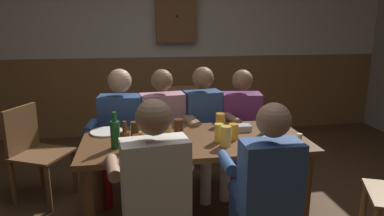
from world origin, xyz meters
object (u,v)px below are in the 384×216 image
(chair_empty_near_right, at_px, (34,150))
(pint_glass_8, at_px, (135,131))
(bottle_3, at_px, (125,141))
(pint_glass_7, at_px, (166,129))
(pint_glass_1, at_px, (219,133))
(table_candle, at_px, (300,139))
(pint_glass_6, at_px, (233,132))
(pint_glass_3, at_px, (166,124))
(condiment_caddy, at_px, (242,128))
(plate_0, at_px, (274,140))
(person_2, at_px, (206,125))
(pint_glass_2, at_px, (179,128))
(bottle_1, at_px, (115,134))
(person_0, at_px, (121,127))
(dining_table, at_px, (195,152))
(person_5, at_px, (265,181))
(pint_glass_5, at_px, (137,142))
(person_4, at_px, (153,187))
(pint_glass_4, at_px, (220,120))
(pint_glass_0, at_px, (226,136))
(person_1, at_px, (165,127))
(plate_1, at_px, (107,132))
(person_3, at_px, (242,124))
(bottle_0, at_px, (267,122))
(chair_empty_near_left, at_px, (183,122))
(wall_dart_cabinet, at_px, (176,16))
(bottle_2, at_px, (144,143))

(chair_empty_near_right, bearing_deg, pint_glass_8, 82.40)
(bottle_3, distance_m, pint_glass_7, 0.41)
(bottle_3, distance_m, pint_glass_1, 0.71)
(table_candle, distance_m, pint_glass_6, 0.49)
(pint_glass_3, bearing_deg, condiment_caddy, -5.75)
(bottle_3, bearing_deg, plate_0, 3.45)
(person_2, bearing_deg, pint_glass_2, 52.13)
(bottle_3, relative_size, pint_glass_2, 1.49)
(bottle_1, bearing_deg, person_0, 89.60)
(condiment_caddy, bearing_deg, bottle_1, -165.98)
(dining_table, bearing_deg, person_5, -60.72)
(pint_glass_5, relative_size, pint_glass_6, 0.81)
(person_4, xyz_separation_m, pint_glass_4, (0.63, 0.92, 0.13))
(person_5, xyz_separation_m, condiment_caddy, (0.08, 0.76, 0.12))
(table_candle, distance_m, pint_glass_4, 0.72)
(bottle_3, bearing_deg, condiment_caddy, 20.39)
(pint_glass_0, xyz_separation_m, pint_glass_4, (0.07, 0.48, -0.02))
(condiment_caddy, bearing_deg, person_5, -95.73)
(person_1, xyz_separation_m, plate_1, (-0.50, -0.37, 0.09))
(bottle_3, xyz_separation_m, pint_glass_7, (0.31, 0.27, -0.02))
(chair_empty_near_right, bearing_deg, person_3, 114.72)
(person_4, bearing_deg, bottle_0, 28.44)
(bottle_1, height_order, pint_glass_7, bottle_1)
(bottle_0, relative_size, pint_glass_4, 1.89)
(table_candle, height_order, bottle_1, bottle_1)
(dining_table, height_order, person_4, person_4)
(person_5, distance_m, bottle_3, 0.98)
(bottle_0, distance_m, pint_glass_4, 0.40)
(bottle_1, xyz_separation_m, pint_glass_0, (0.80, -0.08, -0.03))
(dining_table, bearing_deg, chair_empty_near_left, 86.32)
(table_candle, bearing_deg, bottle_3, 178.74)
(table_candle, bearing_deg, pint_glass_1, 165.82)
(table_candle, height_order, pint_glass_5, pint_glass_5)
(table_candle, bearing_deg, condiment_caddy, 130.63)
(bottle_3, height_order, pint_glass_2, bottle_3)
(pint_glass_6, bearing_deg, pint_glass_1, -167.12)
(person_3, height_order, bottle_0, person_3)
(bottle_0, distance_m, wall_dart_cabinet, 2.52)
(pint_glass_1, bearing_deg, person_2, 86.87)
(bottle_2, xyz_separation_m, pint_glass_2, (0.28, 0.35, -0.02))
(chair_empty_near_right, distance_m, bottle_2, 1.43)
(person_5, xyz_separation_m, bottle_2, (-0.74, 0.31, 0.19))
(person_1, height_order, person_2, person_2)
(pint_glass_4, bearing_deg, person_2, 100.90)
(pint_glass_8, bearing_deg, plate_1, 139.30)
(pint_glass_0, xyz_separation_m, pint_glass_3, (-0.40, 0.40, -0.01))
(table_candle, xyz_separation_m, bottle_3, (-1.28, 0.03, 0.05))
(pint_glass_2, bearing_deg, table_candle, -18.02)
(pint_glass_6, bearing_deg, pint_glass_5, -173.93)
(bottle_3, relative_size, pint_glass_1, 1.61)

